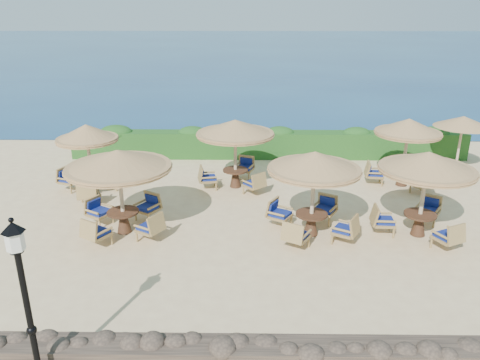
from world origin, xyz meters
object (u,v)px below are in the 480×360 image
at_px(cafe_set_0, 119,174).
at_px(cafe_set_4, 235,138).
at_px(cafe_set_3, 88,149).
at_px(cafe_set_1, 314,179).
at_px(cafe_set_5, 407,140).
at_px(cafe_set_2, 426,176).
at_px(extra_parasol, 463,122).
at_px(lamp_post, 29,313).

bearing_deg(cafe_set_0, cafe_set_4, 49.66).
distance_m(cafe_set_3, cafe_set_4, 5.35).
relative_size(cafe_set_1, cafe_set_5, 1.00).
bearing_deg(cafe_set_1, cafe_set_0, 179.15).
bearing_deg(cafe_set_0, cafe_set_1, -0.85).
bearing_deg(cafe_set_5, cafe_set_2, -100.95).
xyz_separation_m(cafe_set_2, cafe_set_4, (-5.67, 4.01, 0.03)).
relative_size(extra_parasol, cafe_set_1, 0.87).
height_order(cafe_set_1, cafe_set_2, same).
bearing_deg(cafe_set_1, lamp_post, -133.13).
bearing_deg(cafe_set_3, cafe_set_1, -22.71).
relative_size(extra_parasol, cafe_set_5, 0.87).
height_order(cafe_set_0, cafe_set_5, same).
bearing_deg(extra_parasol, lamp_post, -136.40).
bearing_deg(cafe_set_4, extra_parasol, 11.19).
height_order(cafe_set_0, cafe_set_4, same).
bearing_deg(extra_parasol, cafe_set_1, -139.45).
bearing_deg(cafe_set_5, cafe_set_3, -174.81).
xyz_separation_m(cafe_set_3, cafe_set_5, (11.78, 1.07, 0.09)).
bearing_deg(cafe_set_3, cafe_set_4, 8.74).
bearing_deg(extra_parasol, cafe_set_5, -150.23).
relative_size(lamp_post, cafe_set_1, 1.19).
distance_m(cafe_set_1, cafe_set_3, 8.33).
height_order(cafe_set_0, cafe_set_3, same).
distance_m(cafe_set_1, cafe_set_2, 3.27).
relative_size(cafe_set_0, cafe_set_2, 1.12).
bearing_deg(cafe_set_1, extra_parasol, 40.55).
xyz_separation_m(lamp_post, cafe_set_0, (0.02, 6.23, 0.36)).
relative_size(lamp_post, cafe_set_2, 1.17).
xyz_separation_m(lamp_post, cafe_set_1, (5.76, 6.15, 0.26)).
height_order(cafe_set_2, cafe_set_4, same).
bearing_deg(cafe_set_1, cafe_set_5, 46.28).
bearing_deg(cafe_set_2, extra_parasol, 58.55).
distance_m(extra_parasol, cafe_set_5, 3.18).
height_order(lamp_post, extra_parasol, lamp_post).
bearing_deg(cafe_set_2, cafe_set_1, -179.70).
distance_m(cafe_set_0, cafe_set_4, 5.17).
bearing_deg(cafe_set_2, cafe_set_0, 179.57).
bearing_deg(cafe_set_1, cafe_set_2, 0.30).
distance_m(cafe_set_2, cafe_set_5, 4.35).
relative_size(extra_parasol, cafe_set_3, 0.88).
bearing_deg(cafe_set_3, lamp_post, -78.38).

